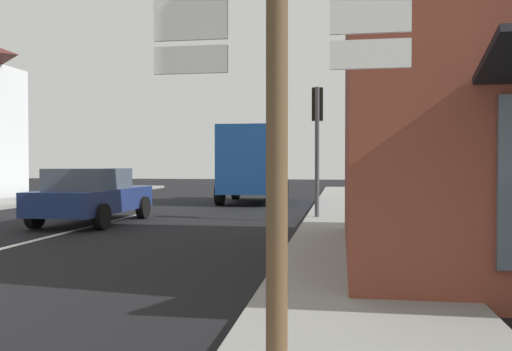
% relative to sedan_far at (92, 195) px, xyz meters
% --- Properties ---
extents(ground_plane, '(80.00, 80.00, 0.00)m').
position_rel_sedan_far_xyz_m(ground_plane, '(0.31, 0.47, -0.76)').
color(ground_plane, black).
extents(sidewalk_right, '(2.43, 44.00, 0.14)m').
position_rel_sedan_far_xyz_m(sidewalk_right, '(6.83, -1.53, -0.69)').
color(sidewalk_right, gray).
rests_on(sidewalk_right, ground).
extents(lane_centre_stripe, '(0.16, 12.00, 0.01)m').
position_rel_sedan_far_xyz_m(lane_centre_stripe, '(0.31, -3.53, -0.75)').
color(lane_centre_stripe, silver).
rests_on(lane_centre_stripe, ground).
extents(sedan_far, '(1.98, 4.20, 1.47)m').
position_rel_sedan_far_xyz_m(sedan_far, '(0.00, 0.00, 0.00)').
color(sedan_far, navy).
rests_on(sedan_far, ground).
extents(delivery_truck, '(2.55, 5.03, 3.05)m').
position_rel_sedan_far_xyz_m(delivery_truck, '(3.05, 8.06, 0.89)').
color(delivery_truck, '#19478C').
rests_on(delivery_truck, ground).
extents(route_sign_post, '(1.66, 0.14, 3.20)m').
position_rel_sedan_far_xyz_m(route_sign_post, '(6.16, -9.93, 1.15)').
color(route_sign_post, brown).
rests_on(route_sign_post, ground).
extents(traffic_light_near_right, '(0.30, 0.49, 3.68)m').
position_rel_sedan_far_xyz_m(traffic_light_near_right, '(5.91, 1.43, 1.97)').
color(traffic_light_near_right, '#47474C').
rests_on(traffic_light_near_right, ground).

